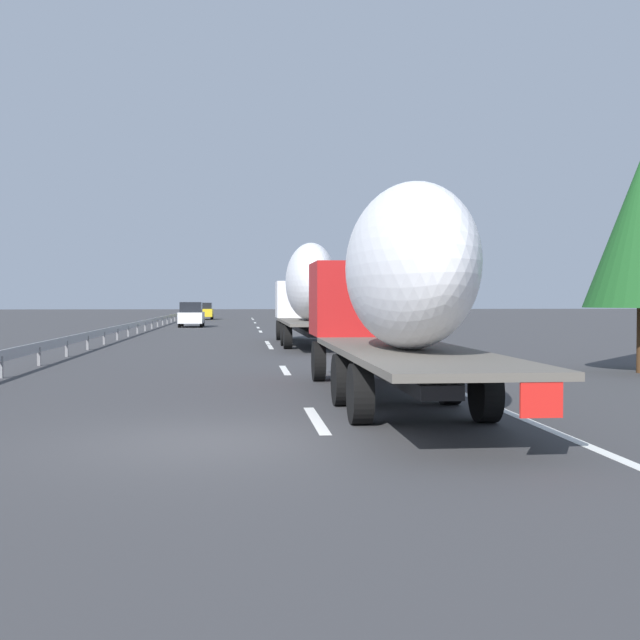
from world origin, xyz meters
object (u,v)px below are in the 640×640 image
Objects in this scene: car_yellow_coupe at (205,311)px; road_sign at (330,299)px; truck_trailing at (394,286)px; truck_lead at (308,290)px; car_white_van at (191,315)px.

road_sign reaches higher than car_yellow_coupe.
truck_trailing is 4.32× the size of road_sign.
truck_lead is 3.32× the size of car_white_van.
truck_lead is at bearing -172.04° from car_yellow_coupe.
truck_lead is 26.86m from car_white_van.
truck_lead is 4.60× the size of road_sign.
truck_trailing reaches higher than car_white_van.
truck_trailing is at bearing 175.50° from road_sign.
truck_lead reaches higher than car_yellow_coupe.
truck_lead is 1.06× the size of truck_trailing.
car_white_van is 12.44m from road_sign.
car_yellow_coupe is 32.74m from road_sign.
truck_trailing is (-20.76, -0.00, -0.19)m from truck_lead.
truck_trailing reaches higher than car_yellow_coupe.
truck_trailing reaches higher than road_sign.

